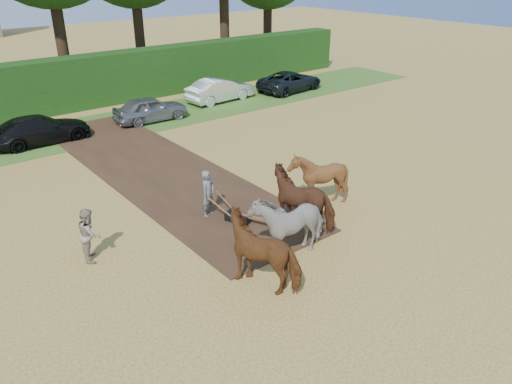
# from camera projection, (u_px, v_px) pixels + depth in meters

# --- Properties ---
(ground) EXTENTS (120.00, 120.00, 0.00)m
(ground) POSITION_uv_depth(u_px,v_px,m) (222.00, 250.00, 15.43)
(ground) COLOR gold
(ground) RESTS_ON ground
(earth_strip) EXTENTS (4.50, 17.00, 0.05)m
(earth_strip) POSITION_uv_depth(u_px,v_px,m) (157.00, 169.00, 21.23)
(earth_strip) COLOR #472D1C
(earth_strip) RESTS_ON ground
(grass_verge) EXTENTS (50.00, 5.00, 0.03)m
(grass_verge) POSITION_uv_depth(u_px,v_px,m) (65.00, 135.00, 25.35)
(grass_verge) COLOR #38601E
(grass_verge) RESTS_ON ground
(hedgerow) EXTENTS (46.00, 1.60, 3.00)m
(hedgerow) POSITION_uv_depth(u_px,v_px,m) (32.00, 89.00, 27.90)
(hedgerow) COLOR #14380F
(hedgerow) RESTS_ON ground
(spectator_near) EXTENTS (0.89, 0.98, 1.64)m
(spectator_near) POSITION_uv_depth(u_px,v_px,m) (90.00, 234.00, 14.67)
(spectator_near) COLOR #BAAB92
(spectator_near) RESTS_ON ground
(plough_team) EXTENTS (6.66, 5.84, 2.02)m
(plough_team) POSITION_uv_depth(u_px,v_px,m) (294.00, 209.00, 15.76)
(plough_team) COLOR brown
(plough_team) RESTS_ON ground
(parked_cars) EXTENTS (35.49, 3.08, 1.49)m
(parked_cars) POSITION_uv_depth(u_px,v_px,m) (83.00, 119.00, 25.50)
(parked_cars) COLOR silver
(parked_cars) RESTS_ON ground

